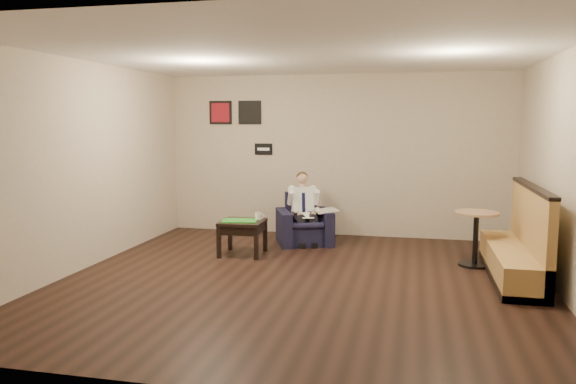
% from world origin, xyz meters
% --- Properties ---
extents(ground, '(6.00, 6.00, 0.00)m').
position_xyz_m(ground, '(0.00, 0.00, 0.00)').
color(ground, black).
rests_on(ground, ground).
extents(wall_back, '(6.00, 0.02, 2.80)m').
position_xyz_m(wall_back, '(0.00, 3.00, 1.40)').
color(wall_back, beige).
rests_on(wall_back, ground).
extents(wall_front, '(6.00, 0.02, 2.80)m').
position_xyz_m(wall_front, '(0.00, -3.00, 1.40)').
color(wall_front, beige).
rests_on(wall_front, ground).
extents(wall_left, '(0.02, 6.00, 2.80)m').
position_xyz_m(wall_left, '(-3.00, 0.00, 1.40)').
color(wall_left, beige).
rests_on(wall_left, ground).
extents(wall_right, '(0.02, 6.00, 2.80)m').
position_xyz_m(wall_right, '(3.00, 0.00, 1.40)').
color(wall_right, beige).
rests_on(wall_right, ground).
extents(ceiling, '(6.00, 6.00, 0.02)m').
position_xyz_m(ceiling, '(0.00, 0.00, 2.80)').
color(ceiling, white).
rests_on(ceiling, wall_back).
extents(seating_sign, '(0.32, 0.02, 0.20)m').
position_xyz_m(seating_sign, '(-1.30, 2.98, 1.50)').
color(seating_sign, black).
rests_on(seating_sign, wall_back).
extents(art_print_left, '(0.42, 0.03, 0.42)m').
position_xyz_m(art_print_left, '(-2.10, 2.98, 2.15)').
color(art_print_left, maroon).
rests_on(art_print_left, wall_back).
extents(art_print_right, '(0.42, 0.03, 0.42)m').
position_xyz_m(art_print_right, '(-1.55, 2.98, 2.15)').
color(art_print_right, black).
rests_on(art_print_right, wall_back).
extents(armchair, '(1.09, 1.09, 0.81)m').
position_xyz_m(armchair, '(-0.39, 2.16, 0.41)').
color(armchair, black).
rests_on(armchair, ground).
extents(seated_man, '(0.78, 0.93, 1.11)m').
position_xyz_m(seated_man, '(-0.35, 2.06, 0.56)').
color(seated_man, white).
rests_on(seated_man, armchair).
extents(lap_papers, '(0.28, 0.32, 0.01)m').
position_xyz_m(lap_papers, '(-0.32, 1.98, 0.50)').
color(lap_papers, white).
rests_on(lap_papers, seated_man).
extents(newspaper, '(0.50, 0.55, 0.01)m').
position_xyz_m(newspaper, '(-0.04, 2.20, 0.55)').
color(newspaper, silver).
rests_on(newspaper, armchair).
extents(side_table, '(0.65, 0.65, 0.52)m').
position_xyz_m(side_table, '(-1.14, 1.19, 0.26)').
color(side_table, black).
rests_on(side_table, ground).
extents(green_folder, '(0.57, 0.45, 0.01)m').
position_xyz_m(green_folder, '(-1.18, 1.16, 0.52)').
color(green_folder, green).
rests_on(green_folder, side_table).
extents(coffee_mug, '(0.10, 0.10, 0.11)m').
position_xyz_m(coffee_mug, '(-0.94, 1.33, 0.57)').
color(coffee_mug, white).
rests_on(coffee_mug, side_table).
extents(smartphone, '(0.17, 0.10, 0.01)m').
position_xyz_m(smartphone, '(-1.09, 1.37, 0.52)').
color(smartphone, black).
rests_on(smartphone, side_table).
extents(banquette, '(0.54, 2.28, 1.17)m').
position_xyz_m(banquette, '(2.59, 0.75, 0.58)').
color(banquette, '#B28544').
rests_on(banquette, ground).
extents(cafe_table, '(0.80, 0.80, 0.76)m').
position_xyz_m(cafe_table, '(2.20, 1.27, 0.38)').
color(cafe_table, '#9F7556').
rests_on(cafe_table, ground).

